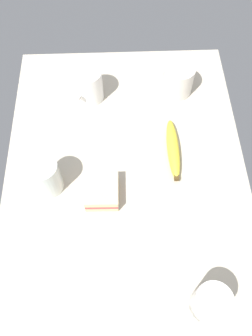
{
  "coord_description": "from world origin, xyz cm",
  "views": [
    {
      "loc": [
        -42.14,
        1.53,
        82.1
      ],
      "look_at": [
        0.0,
        0.0,
        5.0
      ],
      "focal_mm": 36.62,
      "sensor_mm": 36.0,
      "label": 1
    }
  ],
  "objects_px": {
    "coffee_mug_spare": "(89,85)",
    "coffee_mug_black": "(178,79)",
    "sandwich_main": "(102,191)",
    "glass_of_milk": "(46,177)",
    "coffee_mug_milky": "(210,304)",
    "banana": "(173,149)"
  },
  "relations": [
    {
      "from": "coffee_mug_spare",
      "to": "coffee_mug_black",
      "type": "bearing_deg",
      "value": -86.41
    },
    {
      "from": "sandwich_main",
      "to": "glass_of_milk",
      "type": "distance_m",
      "value": 0.14
    },
    {
      "from": "coffee_mug_spare",
      "to": "glass_of_milk",
      "type": "xyz_separation_m",
      "value": [
        -0.29,
        0.1,
        -0.01
      ]
    },
    {
      "from": "coffee_mug_milky",
      "to": "sandwich_main",
      "type": "height_order",
      "value": "coffee_mug_milky"
    },
    {
      "from": "coffee_mug_milky",
      "to": "coffee_mug_spare",
      "type": "height_order",
      "value": "coffee_mug_spare"
    },
    {
      "from": "coffee_mug_milky",
      "to": "sandwich_main",
      "type": "relative_size",
      "value": 1.03
    },
    {
      "from": "coffee_mug_black",
      "to": "sandwich_main",
      "type": "relative_size",
      "value": 1.21
    },
    {
      "from": "coffee_mug_black",
      "to": "coffee_mug_spare",
      "type": "xyz_separation_m",
      "value": [
        -0.02,
        0.26,
        0.0
      ]
    },
    {
      "from": "glass_of_milk",
      "to": "banana",
      "type": "distance_m",
      "value": 0.34
    },
    {
      "from": "coffee_mug_black",
      "to": "glass_of_milk",
      "type": "distance_m",
      "value": 0.48
    },
    {
      "from": "coffee_mug_milky",
      "to": "glass_of_milk",
      "type": "relative_size",
      "value": 0.91
    },
    {
      "from": "coffee_mug_spare",
      "to": "banana",
      "type": "bearing_deg",
      "value": -131.71
    },
    {
      "from": "sandwich_main",
      "to": "coffee_mug_milky",
      "type": "bearing_deg",
      "value": -140.94
    },
    {
      "from": "coffee_mug_spare",
      "to": "sandwich_main",
      "type": "height_order",
      "value": "coffee_mug_spare"
    },
    {
      "from": "coffee_mug_milky",
      "to": "banana",
      "type": "relative_size",
      "value": 0.51
    },
    {
      "from": "sandwich_main",
      "to": "glass_of_milk",
      "type": "xyz_separation_m",
      "value": [
        0.03,
        0.14,
        0.03
      ]
    },
    {
      "from": "coffee_mug_black",
      "to": "coffee_mug_milky",
      "type": "xyz_separation_m",
      "value": [
        -0.62,
        0.0,
        0.0
      ]
    },
    {
      "from": "coffee_mug_black",
      "to": "sandwich_main",
      "type": "xyz_separation_m",
      "value": [
        -0.34,
        0.23,
        -0.03
      ]
    },
    {
      "from": "coffee_mug_spare",
      "to": "sandwich_main",
      "type": "distance_m",
      "value": 0.33
    },
    {
      "from": "coffee_mug_milky",
      "to": "coffee_mug_black",
      "type": "bearing_deg",
      "value": -0.16
    },
    {
      "from": "coffee_mug_black",
      "to": "coffee_mug_milky",
      "type": "bearing_deg",
      "value": 179.84
    },
    {
      "from": "coffee_mug_milky",
      "to": "coffee_mug_spare",
      "type": "distance_m",
      "value": 0.65
    }
  ]
}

